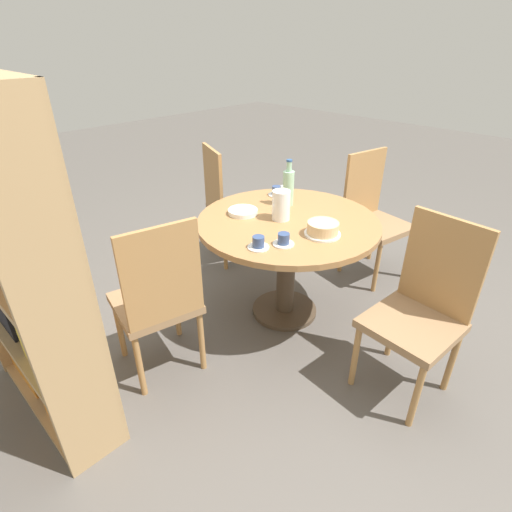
# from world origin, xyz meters

# --- Properties ---
(ground_plane) EXTENTS (14.00, 14.00, 0.00)m
(ground_plane) POSITION_xyz_m (0.00, 0.00, 0.00)
(ground_plane) COLOR #56514C
(dining_table) EXTENTS (1.14, 1.14, 0.71)m
(dining_table) POSITION_xyz_m (0.00, 0.00, 0.58)
(dining_table) COLOR #473828
(dining_table) RESTS_ON ground_plane
(chair_a) EXTENTS (0.50, 0.50, 0.97)m
(chair_a) POSITION_xyz_m (0.13, 0.90, 0.50)
(chair_a) COLOR #A87A47
(chair_a) RESTS_ON ground_plane
(chair_b) EXTENTS (0.45, 0.45, 0.97)m
(chair_b) POSITION_xyz_m (-0.91, 0.01, 0.50)
(chair_b) COLOR #A87A47
(chair_b) RESTS_ON ground_plane
(chair_c) EXTENTS (0.49, 0.49, 0.97)m
(chair_c) POSITION_xyz_m (-0.11, -0.90, 0.50)
(chair_c) COLOR #A87A47
(chair_c) RESTS_ON ground_plane
(chair_d) EXTENTS (0.55, 0.55, 0.97)m
(chair_d) POSITION_xyz_m (0.86, -0.28, 0.50)
(chair_d) COLOR #A87A47
(chair_d) RESTS_ON ground_plane
(bookshelf) EXTENTS (0.95, 0.28, 1.62)m
(bookshelf) POSITION_xyz_m (0.33, 1.42, 0.78)
(bookshelf) COLOR tan
(bookshelf) RESTS_ON ground_plane
(coffee_pot) EXTENTS (0.11, 0.11, 0.22)m
(coffee_pot) POSITION_xyz_m (0.04, 0.03, 0.81)
(coffee_pot) COLOR white
(coffee_pot) RESTS_ON dining_table
(water_bottle) EXTENTS (0.08, 0.08, 0.31)m
(water_bottle) POSITION_xyz_m (0.16, -0.19, 0.84)
(water_bottle) COLOR #99C6A3
(water_bottle) RESTS_ON dining_table
(cake_main) EXTENTS (0.21, 0.21, 0.08)m
(cake_main) POSITION_xyz_m (-0.28, 0.03, 0.75)
(cake_main) COLOR white
(cake_main) RESTS_ON dining_table
(cup_a) EXTENTS (0.12, 0.12, 0.07)m
(cup_a) POSITION_xyz_m (-0.13, 0.40, 0.74)
(cup_a) COLOR silver
(cup_a) RESTS_ON dining_table
(cup_b) EXTENTS (0.12, 0.12, 0.07)m
(cup_b) POSITION_xyz_m (-0.20, 0.28, 0.74)
(cup_b) COLOR silver
(cup_b) RESTS_ON dining_table
(cup_c) EXTENTS (0.12, 0.12, 0.07)m
(cup_c) POSITION_xyz_m (0.34, -0.27, 0.74)
(cup_c) COLOR silver
(cup_c) RESTS_ON dining_table
(plate_stack) EXTENTS (0.19, 0.19, 0.03)m
(plate_stack) POSITION_xyz_m (0.27, 0.13, 0.73)
(plate_stack) COLOR white
(plate_stack) RESTS_ON dining_table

